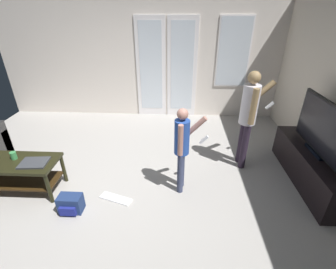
{
  "coord_description": "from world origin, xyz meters",
  "views": [
    {
      "loc": [
        0.87,
        -2.55,
        2.28
      ],
      "look_at": [
        0.74,
        0.08,
        0.87
      ],
      "focal_mm": 25.48,
      "sensor_mm": 36.0,
      "label": 1
    }
  ],
  "objects_px": {
    "person_child": "(182,144)",
    "person_adult": "(249,113)",
    "loose_keyboard": "(116,198)",
    "cup_near_edge": "(13,155)",
    "laptop_closed": "(34,163)",
    "backpack": "(71,204)",
    "coffee_table": "(18,169)",
    "flat_screen_tv": "(322,128)",
    "tv_stand": "(309,167)"
  },
  "relations": [
    {
      "from": "cup_near_edge",
      "to": "loose_keyboard",
      "type": "bearing_deg",
      "value": -7.63
    },
    {
      "from": "loose_keyboard",
      "to": "laptop_closed",
      "type": "bearing_deg",
      "value": 175.21
    },
    {
      "from": "tv_stand",
      "to": "flat_screen_tv",
      "type": "bearing_deg",
      "value": 115.04
    },
    {
      "from": "flat_screen_tv",
      "to": "tv_stand",
      "type": "bearing_deg",
      "value": -64.96
    },
    {
      "from": "person_adult",
      "to": "person_child",
      "type": "relative_size",
      "value": 1.25
    },
    {
      "from": "tv_stand",
      "to": "person_adult",
      "type": "distance_m",
      "value": 1.16
    },
    {
      "from": "coffee_table",
      "to": "person_adult",
      "type": "distance_m",
      "value": 3.33
    },
    {
      "from": "tv_stand",
      "to": "loose_keyboard",
      "type": "xyz_separation_m",
      "value": [
        -2.72,
        -0.52,
        -0.24
      ]
    },
    {
      "from": "loose_keyboard",
      "to": "laptop_closed",
      "type": "relative_size",
      "value": 1.35
    },
    {
      "from": "person_adult",
      "to": "backpack",
      "type": "height_order",
      "value": "person_adult"
    },
    {
      "from": "coffee_table",
      "to": "person_child",
      "type": "bearing_deg",
      "value": 3.58
    },
    {
      "from": "coffee_table",
      "to": "tv_stand",
      "type": "bearing_deg",
      "value": 5.49
    },
    {
      "from": "tv_stand",
      "to": "loose_keyboard",
      "type": "height_order",
      "value": "tv_stand"
    },
    {
      "from": "coffee_table",
      "to": "tv_stand",
      "type": "height_order",
      "value": "tv_stand"
    },
    {
      "from": "laptop_closed",
      "to": "person_child",
      "type": "bearing_deg",
      "value": 0.21
    },
    {
      "from": "person_child",
      "to": "cup_near_edge",
      "type": "height_order",
      "value": "person_child"
    },
    {
      "from": "flat_screen_tv",
      "to": "backpack",
      "type": "bearing_deg",
      "value": -166.85
    },
    {
      "from": "loose_keyboard",
      "to": "cup_near_edge",
      "type": "relative_size",
      "value": 4.45
    },
    {
      "from": "person_adult",
      "to": "laptop_closed",
      "type": "distance_m",
      "value": 3.04
    },
    {
      "from": "person_child",
      "to": "laptop_closed",
      "type": "relative_size",
      "value": 3.59
    },
    {
      "from": "coffee_table",
      "to": "flat_screen_tv",
      "type": "height_order",
      "value": "flat_screen_tv"
    },
    {
      "from": "person_adult",
      "to": "backpack",
      "type": "xyz_separation_m",
      "value": [
        -2.35,
        -1.14,
        -0.8
      ]
    },
    {
      "from": "person_child",
      "to": "person_adult",
      "type": "bearing_deg",
      "value": 33.51
    },
    {
      "from": "loose_keyboard",
      "to": "person_adult",
      "type": "bearing_deg",
      "value": 26.16
    },
    {
      "from": "person_adult",
      "to": "backpack",
      "type": "distance_m",
      "value": 2.74
    },
    {
      "from": "tv_stand",
      "to": "person_adult",
      "type": "xyz_separation_m",
      "value": [
        -0.86,
        0.39,
        0.67
      ]
    },
    {
      "from": "coffee_table",
      "to": "person_adult",
      "type": "xyz_separation_m",
      "value": [
        3.19,
        0.78,
        0.56
      ]
    },
    {
      "from": "backpack",
      "to": "loose_keyboard",
      "type": "height_order",
      "value": "backpack"
    },
    {
      "from": "flat_screen_tv",
      "to": "cup_near_edge",
      "type": "relative_size",
      "value": 11.55
    },
    {
      "from": "flat_screen_tv",
      "to": "person_adult",
      "type": "height_order",
      "value": "person_adult"
    },
    {
      "from": "coffee_table",
      "to": "loose_keyboard",
      "type": "height_order",
      "value": "coffee_table"
    },
    {
      "from": "flat_screen_tv",
      "to": "person_child",
      "type": "relative_size",
      "value": 0.98
    },
    {
      "from": "backpack",
      "to": "cup_near_edge",
      "type": "relative_size",
      "value": 2.78
    },
    {
      "from": "tv_stand",
      "to": "backpack",
      "type": "distance_m",
      "value": 3.31
    },
    {
      "from": "coffee_table",
      "to": "backpack",
      "type": "relative_size",
      "value": 3.79
    },
    {
      "from": "tv_stand",
      "to": "flat_screen_tv",
      "type": "xyz_separation_m",
      "value": [
        -0.0,
        0.0,
        0.62
      ]
    },
    {
      "from": "person_adult",
      "to": "flat_screen_tv",
      "type": "bearing_deg",
      "value": -24.36
    },
    {
      "from": "flat_screen_tv",
      "to": "laptop_closed",
      "type": "bearing_deg",
      "value": -173.46
    },
    {
      "from": "laptop_closed",
      "to": "coffee_table",
      "type": "bearing_deg",
      "value": 167.52
    },
    {
      "from": "coffee_table",
      "to": "flat_screen_tv",
      "type": "bearing_deg",
      "value": 5.55
    },
    {
      "from": "tv_stand",
      "to": "backpack",
      "type": "height_order",
      "value": "tv_stand"
    },
    {
      "from": "backpack",
      "to": "laptop_closed",
      "type": "distance_m",
      "value": 0.74
    },
    {
      "from": "loose_keyboard",
      "to": "cup_near_edge",
      "type": "bearing_deg",
      "value": 172.37
    },
    {
      "from": "tv_stand",
      "to": "laptop_closed",
      "type": "height_order",
      "value": "laptop_closed"
    },
    {
      "from": "person_adult",
      "to": "laptop_closed",
      "type": "relative_size",
      "value": 4.49
    },
    {
      "from": "person_adult",
      "to": "cup_near_edge",
      "type": "distance_m",
      "value": 3.33
    },
    {
      "from": "loose_keyboard",
      "to": "laptop_closed",
      "type": "distance_m",
      "value": 1.16
    },
    {
      "from": "person_child",
      "to": "cup_near_edge",
      "type": "bearing_deg",
      "value": -177.96
    },
    {
      "from": "person_child",
      "to": "cup_near_edge",
      "type": "relative_size",
      "value": 11.8
    },
    {
      "from": "coffee_table",
      "to": "cup_near_edge",
      "type": "height_order",
      "value": "cup_near_edge"
    }
  ]
}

